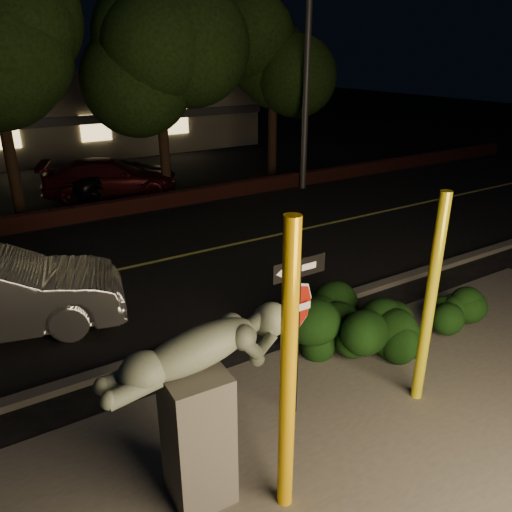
{
  "coord_description": "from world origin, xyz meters",
  "views": [
    {
      "loc": [
        -4.22,
        -4.24,
        5.0
      ],
      "look_at": [
        0.11,
        2.72,
        1.6
      ],
      "focal_mm": 35.0,
      "sensor_mm": 36.0,
      "label": 1
    }
  ],
  "objects_px": {
    "sculpture": "(199,395)",
    "parked_car_darkred": "(110,178)",
    "yellow_pole_left": "(288,377)",
    "parked_car_dark": "(120,175)",
    "yellow_pole_right": "(430,303)",
    "signpost": "(298,308)"
  },
  "relations": [
    {
      "from": "sculpture",
      "to": "parked_car_darkred",
      "type": "relative_size",
      "value": 0.5
    },
    {
      "from": "sculpture",
      "to": "yellow_pole_right",
      "type": "bearing_deg",
      "value": 0.74
    },
    {
      "from": "signpost",
      "to": "sculpture",
      "type": "distance_m",
      "value": 1.92
    },
    {
      "from": "signpost",
      "to": "sculpture",
      "type": "height_order",
      "value": "signpost"
    },
    {
      "from": "yellow_pole_left",
      "to": "signpost",
      "type": "height_order",
      "value": "yellow_pole_left"
    },
    {
      "from": "parked_car_dark",
      "to": "signpost",
      "type": "bearing_deg",
      "value": 158.2
    },
    {
      "from": "parked_car_dark",
      "to": "sculpture",
      "type": "bearing_deg",
      "value": 151.54
    },
    {
      "from": "yellow_pole_right",
      "to": "parked_car_dark",
      "type": "height_order",
      "value": "yellow_pole_right"
    },
    {
      "from": "sculpture",
      "to": "parked_car_dark",
      "type": "relative_size",
      "value": 0.54
    },
    {
      "from": "signpost",
      "to": "parked_car_darkred",
      "type": "height_order",
      "value": "signpost"
    },
    {
      "from": "sculpture",
      "to": "parked_car_darkred",
      "type": "bearing_deg",
      "value": 79.91
    },
    {
      "from": "yellow_pole_left",
      "to": "sculpture",
      "type": "distance_m",
      "value": 1.04
    },
    {
      "from": "parked_car_darkred",
      "to": "yellow_pole_right",
      "type": "bearing_deg",
      "value": -159.25
    },
    {
      "from": "yellow_pole_left",
      "to": "parked_car_dark",
      "type": "height_order",
      "value": "yellow_pole_left"
    },
    {
      "from": "yellow_pole_right",
      "to": "signpost",
      "type": "height_order",
      "value": "yellow_pole_right"
    },
    {
      "from": "yellow_pole_left",
      "to": "signpost",
      "type": "relative_size",
      "value": 1.45
    },
    {
      "from": "yellow_pole_right",
      "to": "signpost",
      "type": "xyz_separation_m",
      "value": [
        -1.81,
        0.71,
        0.12
      ]
    },
    {
      "from": "sculpture",
      "to": "parked_car_dark",
      "type": "height_order",
      "value": "sculpture"
    },
    {
      "from": "yellow_pole_left",
      "to": "parked_car_darkred",
      "type": "xyz_separation_m",
      "value": [
        2.29,
        14.37,
        -1.11
      ]
    },
    {
      "from": "yellow_pole_left",
      "to": "sculpture",
      "type": "relative_size",
      "value": 1.52
    },
    {
      "from": "parked_car_darkred",
      "to": "parked_car_dark",
      "type": "bearing_deg",
      "value": -26.11
    },
    {
      "from": "signpost",
      "to": "sculpture",
      "type": "relative_size",
      "value": 1.05
    }
  ]
}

